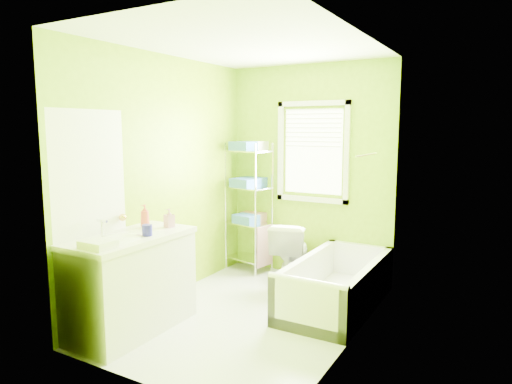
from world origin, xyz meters
The scene contains 9 objects.
ground centered at (0.00, 0.00, 0.00)m, with size 2.90×2.90×0.00m, color silver.
room_envelope centered at (0.00, 0.00, 1.55)m, with size 2.14×2.94×2.62m.
window centered at (0.05, 1.42, 1.61)m, with size 0.92×0.05×1.22m.
door centered at (-1.04, -1.00, 1.00)m, with size 0.09×0.80×2.00m.
right_wall_decor centered at (1.04, -0.02, 1.32)m, with size 0.04×1.48×1.17m.
bathtub centered at (0.67, 0.61, 0.17)m, with size 0.76×1.62×0.53m.
toilet centered at (-0.08, 1.11, 0.37)m, with size 0.41×0.72×0.74m, color white.
vanity centered at (-0.76, -0.83, 0.47)m, with size 0.61×1.18×1.11m.
wire_shelf_unit centered at (-0.74, 1.27, 1.02)m, with size 0.62×0.51×1.67m.
Camera 1 is at (2.19, -3.72, 1.84)m, focal length 32.00 mm.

